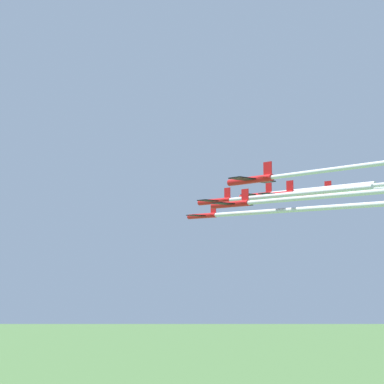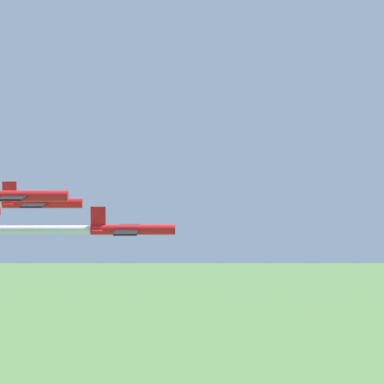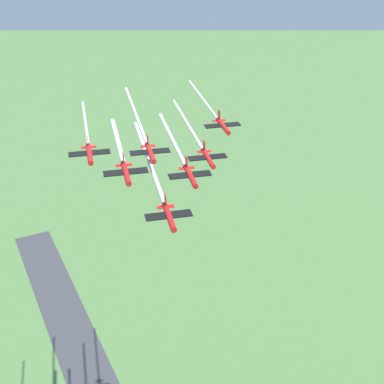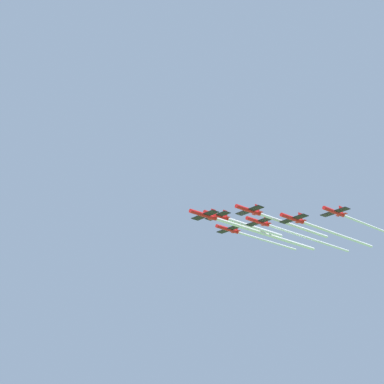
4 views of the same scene
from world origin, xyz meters
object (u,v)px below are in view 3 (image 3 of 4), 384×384
(jet_3, at_px, (208,157))
(jet_6, at_px, (223,125))
(jet_1, at_px, (190,175))
(jet_2, at_px, (126,172))
(jet_5, at_px, (89,153))
(jet_0, at_px, (169,216))
(jet_4, at_px, (150,152))

(jet_3, relative_size, jet_6, 1.00)
(jet_1, distance_m, jet_3, 14.68)
(jet_2, xyz_separation_m, jet_5, (-5.79, -13.35, -0.11))
(jet_6, bearing_deg, jet_1, 59.53)
(jet_0, bearing_deg, jet_4, -90.00)
(jet_1, distance_m, jet_4, 14.60)
(jet_4, relative_size, jet_6, 1.00)
(jet_1, bearing_deg, jet_5, -29.54)
(jet_2, bearing_deg, jet_5, -59.53)
(jet_1, height_order, jet_4, jet_4)
(jet_2, xyz_separation_m, jet_3, (-23.18, 10.51, -4.20))
(jet_3, bearing_deg, jet_4, -0.00)
(jet_5, height_order, jet_6, jet_5)
(jet_3, bearing_deg, jet_6, -120.47)
(jet_2, distance_m, jet_5, 14.56)
(jet_6, bearing_deg, jet_5, 18.78)
(jet_2, bearing_deg, jet_6, -139.64)
(jet_3, bearing_deg, jet_5, -0.00)
(jet_0, xyz_separation_m, jet_1, (-14.49, -1.42, 2.62))
(jet_1, xyz_separation_m, jet_2, (8.69, -11.93, 2.34))
(jet_1, height_order, jet_2, jet_2)
(jet_0, height_order, jet_5, jet_5)
(jet_1, distance_m, jet_5, 25.55)
(jet_0, xyz_separation_m, jet_5, (-11.59, -26.71, 4.85))
(jet_4, relative_size, jet_5, 1.00)
(jet_0, relative_size, jet_1, 1.00)
(jet_2, relative_size, jet_3, 1.00)
(jet_3, height_order, jet_6, jet_6)
(jet_2, xyz_separation_m, jet_4, (-14.49, -1.42, -1.23))
(jet_5, distance_m, jet_6, 38.99)
(jet_4, bearing_deg, jet_3, 180.00)
(jet_0, distance_m, jet_4, 25.37)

